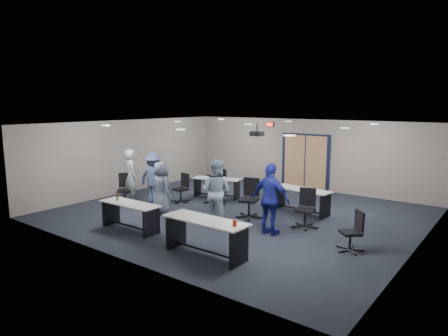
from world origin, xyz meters
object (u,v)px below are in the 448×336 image
Objects in this scene: chair_loose_right at (351,231)px; person_plaid at (161,188)px; chair_back_a at (181,188)px; person_back at (153,178)px; table_front_left at (130,211)px; chair_back_b at (216,187)px; person_navy at (271,199)px; chair_back_d at (305,209)px; chair_back_c at (249,199)px; table_front_right at (206,231)px; person_gray at (131,177)px; person_lightblue at (216,192)px; chair_loose_left at (124,189)px; table_back_right at (302,196)px; table_back_left at (217,184)px.

person_plaid is (-5.66, -0.39, 0.33)m from chair_loose_right.
chair_back_a is 0.61× the size of person_plaid.
chair_back_a is 0.97m from person_back.
chair_back_b is at bearing 87.54° from table_front_left.
chair_back_b is at bearing -25.49° from person_navy.
person_navy is at bearing -124.25° from chair_back_d.
chair_back_b reaches higher than chair_back_c.
table_front_right is 1.11× the size of person_gray.
table_front_right is at bearing -115.77° from chair_back_d.
person_lightblue is 1.65m from person_navy.
chair_loose_left is (-4.99, 1.79, -0.05)m from table_front_right.
person_back is at bearing -150.71° from table_back_right.
person_plaid reaches higher than chair_back_a.
chair_back_b is 0.68× the size of person_back.
chair_back_a is 0.57× the size of person_back.
person_gray is at bearing 157.91° from table_front_right.
table_back_left is at bearing 130.13° from chair_back_b.
person_navy is 4.84m from person_back.
chair_back_d reaches higher than table_front_left.
chair_back_a reaches higher than table_back_right.
chair_back_b is at bearing -70.12° from table_back_left.
chair_loose_left is 0.47m from person_gray.
chair_back_d reaches higher than table_back_left.
person_navy is (5.38, 0.29, 0.40)m from chair_loose_left.
table_front_left reaches higher than table_back_right.
table_front_left is 1.72m from person_plaid.
chair_back_d is 5.99m from chair_loose_left.
chair_loose_left is at bearing 143.29° from table_front_left.
chair_loose_left is 0.56× the size of person_navy.
table_front_left is at bearing 121.63° from person_plaid.
table_back_right is at bearing 26.48° from chair_back_a.
person_lightblue is at bearing 49.41° from table_front_left.
table_front_left is 1.77× the size of chair_loose_left.
table_front_right reaches higher than table_back_right.
table_back_left is 1.70× the size of chair_back_d.
chair_loose_right is (6.17, -0.98, -0.01)m from chair_back_a.
table_back_left is at bearing -31.16° from person_navy.
chair_back_b is 2.11m from person_back.
table_front_right is at bearing -32.07° from chair_back_a.
table_back_left is 1.91× the size of chair_loose_right.
table_front_right is 4.90m from chair_back_a.
person_lightblue is at bearing 123.09° from table_front_right.
chair_loose_right reaches higher than table_back_left.
chair_back_d is (0.84, 3.13, -0.04)m from table_front_right.
table_back_left is 0.98× the size of person_navy.
table_back_right is at bearing 19.89° from chair_back_b.
chair_back_c is at bearing -140.95° from person_gray.
table_back_left is 4.32m from person_navy.
person_back is (0.57, 0.77, 0.34)m from chair_loose_left.
chair_back_c reaches higher than chair_loose_right.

